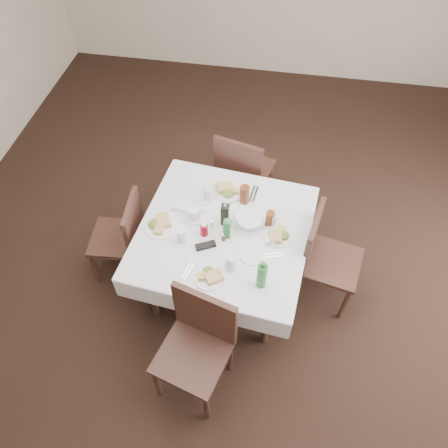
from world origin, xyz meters
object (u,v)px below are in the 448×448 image
Objects in this scene: chair_north at (242,170)px; chair_south at (198,340)px; water_e at (272,220)px; ketchup_bottle at (204,229)px; chair_west at (124,233)px; water_w at (181,236)px; coffee_mug at (195,214)px; oil_cruet_green at (227,228)px; water_n at (208,194)px; dining_table at (224,236)px; oil_cruet_dark at (225,214)px; water_s at (231,263)px; bread_basket at (249,221)px; green_bottle at (262,275)px; chair_east at (322,254)px.

chair_north is 0.98× the size of chair_south.
ketchup_bottle is at bearing -159.81° from water_e.
chair_west is 0.67m from water_w.
coffee_mug is at bearing 126.40° from ketchup_bottle.
oil_cruet_green is (-0.34, -0.18, 0.04)m from water_e.
water_n is at bearing 73.47° from coffee_mug.
oil_cruet_green is (0.01, -0.96, 0.29)m from chair_north.
dining_table is 12.72× the size of water_e.
dining_table is 1.64× the size of chair_west.
chair_south is 0.80m from water_w.
oil_cruet_dark is at bearing 88.12° from chair_south.
water_s reaches higher than dining_table.
dining_table is at bearing 107.91° from water_s.
chair_west reaches higher than water_n.
bread_basket is at bearing 76.84° from chair_south.
water_e is at bearing 87.62° from green_bottle.
oil_cruet_dark is 1.13× the size of oil_cruet_green.
dining_table is at bearing -161.96° from water_e.
green_bottle is (0.50, -0.39, 0.06)m from ketchup_bottle.
oil_cruet_dark is 0.26m from coffee_mug.
oil_cruet_green reaches higher than water_e.
coffee_mug is at bearing -108.73° from chair_north.
ketchup_bottle is at bearing -175.19° from oil_cruet_green.
chair_west is at bearing 174.71° from ketchup_bottle.
chair_north reaches higher than water_w.
water_w is at bearing 155.91° from water_s.
oil_cruet_green is (-0.16, -0.15, 0.06)m from bread_basket.
oil_cruet_green is at bearing 85.22° from chair_south.
chair_east is at bearing -46.83° from chair_north.
chair_east reaches higher than water_w.
water_n is 0.42m from oil_cruet_green.
green_bottle reaches higher than chair_west.
ketchup_bottle is at bearing -99.94° from chair_north.
oil_cruet_dark is at bearing 45.35° from ketchup_bottle.
chair_east is at bearing 6.95° from ketchup_bottle.
water_s is 0.56× the size of oil_cruet_dark.
oil_cruet_dark is (0.31, 0.24, 0.05)m from water_w.
chair_north reaches higher than coffee_mug.
dining_table is 1.53× the size of chair_east.
ketchup_bottle reaches higher than bread_basket.
chair_south reaches higher than water_e.
dining_table is 10.02× the size of coffee_mug.
water_w reaches higher than dining_table.
water_e is at bearing 5.66° from chair_west.
chair_east is 3.97× the size of bread_basket.
chair_north is (0.02, 0.90, -0.11)m from dining_table.
water_s reaches higher than water_w.
water_s is at bearing -24.09° from water_w.
chair_north is 0.89m from water_e.
chair_south reaches higher than chair_east.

